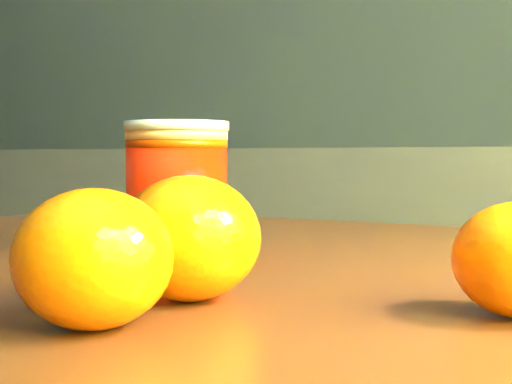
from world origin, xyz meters
The scene contains 4 objects.
kitchen_counter centered at (0.00, 1.45, 0.45)m, with size 3.15×0.60×0.90m, color #535258.
juice_glass centered at (0.79, 0.27, 0.86)m, with size 0.08×0.08×0.10m.
orange_front centered at (0.90, 0.13, 0.84)m, with size 0.08×0.08×0.07m, color orange.
orange_extra centered at (0.90, 0.06, 0.84)m, with size 0.07×0.07×0.06m, color orange.
Camera 1 is at (1.13, -0.17, 0.89)m, focal length 50.00 mm.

